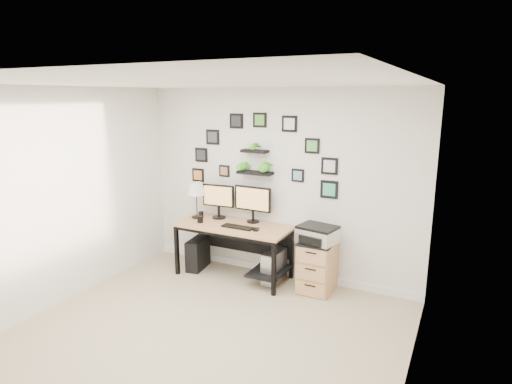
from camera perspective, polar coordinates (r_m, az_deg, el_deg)
The scene contains 14 objects.
room at distance 6.23m, azimuth 2.70°, elevation -10.31°, with size 4.00×4.00×4.00m.
desk at distance 5.95m, azimuth -2.56°, elevation -5.50°, with size 1.60×0.70×0.75m.
monitor_left at distance 6.16m, azimuth -5.04°, elevation -0.91°, with size 0.49×0.20×0.50m.
monitor_right at distance 5.94m, azimuth -0.43°, elevation -1.24°, with size 0.55×0.18×0.51m.
keyboard at distance 5.77m, azimuth -2.46°, elevation -4.69°, with size 0.44×0.14×0.02m, color black.
mouse at distance 5.65m, azimuth 0.03°, elevation -5.02°, with size 0.07×0.10×0.03m, color black.
table_lamp at distance 6.20m, azimuth -7.97°, elevation 0.31°, with size 0.26×0.26×0.52m.
mug at distance 6.04m, azimuth -7.46°, elevation -3.64°, with size 0.08×0.08×0.09m, color black.
pen_cup at distance 6.28m, azimuth -7.34°, elevation -3.01°, with size 0.07×0.07×0.09m, color black.
pc_tower_black at distance 6.39m, azimuth -7.76°, elevation -8.15°, with size 0.20×0.45×0.45m, color black.
pc_tower_grey at distance 5.90m, azimuth 2.41°, elevation -9.89°, with size 0.20×0.45×0.44m.
file_cabinet at distance 5.67m, azimuth 8.15°, elevation -9.71°, with size 0.43×0.53×0.67m.
printer at distance 5.49m, azimuth 8.19°, elevation -5.57°, with size 0.52×0.45×0.21m.
wall_decor at distance 5.86m, azimuth 0.24°, elevation 4.68°, with size 2.25×0.18×1.08m.
Camera 1 is at (2.31, -3.27, 2.48)m, focal length 30.00 mm.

